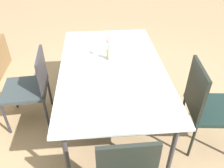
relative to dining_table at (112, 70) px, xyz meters
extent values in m
plane|color=#9E7F5B|center=(0.10, 0.06, -0.71)|extent=(12.00, 12.00, 0.00)
cube|color=silver|center=(0.00, 0.00, 0.03)|extent=(1.83, 1.07, 0.02)
cube|color=#333338|center=(0.00, 0.00, 0.01)|extent=(1.79, 1.05, 0.02)
cylinder|color=#333338|center=(-0.82, -0.44, -0.34)|extent=(0.04, 0.04, 0.73)
cylinder|color=#333338|center=(0.82, -0.44, -0.34)|extent=(0.04, 0.04, 0.73)
cylinder|color=#333338|center=(-0.82, 0.44, -0.34)|extent=(0.04, 0.04, 0.73)
cylinder|color=#333338|center=(0.82, 0.44, -0.34)|extent=(0.04, 0.04, 0.73)
cube|color=#182A26|center=(-0.41, -0.97, -0.26)|extent=(0.52, 0.52, 0.04)
cube|color=black|center=(-0.39, -0.75, -0.01)|extent=(0.45, 0.08, 0.48)
cylinder|color=black|center=(-0.22, -1.21, -0.49)|extent=(0.03, 0.03, 0.44)
cylinder|color=black|center=(-0.18, -0.78, -0.49)|extent=(0.03, 0.03, 0.44)
cylinder|color=black|center=(-0.60, -0.74, -0.49)|extent=(0.03, 0.03, 0.44)
cube|color=#32393C|center=(0.11, 0.97, -0.27)|extent=(0.51, 0.51, 0.04)
cube|color=#2D2D33|center=(0.12, 0.75, -0.06)|extent=(0.45, 0.06, 0.42)
cylinder|color=#2D2D33|center=(-0.12, 1.17, -0.50)|extent=(0.03, 0.03, 0.42)
cylinder|color=#2D2D33|center=(0.31, 1.20, -0.50)|extent=(0.03, 0.03, 0.42)
cylinder|color=#2D2D33|center=(-0.10, 0.74, -0.50)|extent=(0.03, 0.03, 0.42)
cylinder|color=#2D2D33|center=(0.34, 0.77, -0.50)|extent=(0.03, 0.03, 0.42)
cylinder|color=tan|center=(0.15, 0.02, 0.10)|extent=(0.06, 0.06, 0.12)
cylinder|color=#47843D|center=(0.16, 0.02, 0.20)|extent=(0.01, 0.01, 0.15)
sphere|color=#EFCC4C|center=(0.16, 0.02, 0.28)|extent=(0.04, 0.04, 0.04)
cylinder|color=#47843D|center=(0.14, 0.03, 0.20)|extent=(0.01, 0.00, 0.14)
sphere|color=pink|center=(0.14, 0.03, 0.26)|extent=(0.04, 0.04, 0.04)
cylinder|color=#47843D|center=(0.16, 0.02, 0.20)|extent=(0.01, 0.01, 0.14)
sphere|color=#DB4C56|center=(0.16, 0.02, 0.27)|extent=(0.04, 0.04, 0.04)
camera|label=1|loc=(-1.99, 0.17, 1.28)|focal=36.52mm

